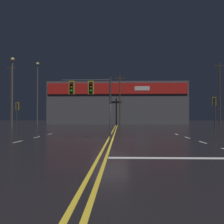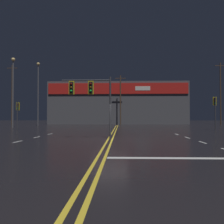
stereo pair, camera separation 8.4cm
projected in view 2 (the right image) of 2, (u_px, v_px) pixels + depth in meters
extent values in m
plane|color=black|center=(110.00, 139.00, 17.48)|extent=(200.00, 200.00, 0.00)
cube|color=gold|center=(108.00, 139.00, 17.49)|extent=(0.12, 60.00, 0.01)
cube|color=gold|center=(112.00, 139.00, 17.48)|extent=(0.12, 60.00, 0.01)
cube|color=silver|center=(18.00, 142.00, 15.90)|extent=(0.12, 1.40, 0.01)
cube|color=silver|center=(37.00, 137.00, 19.50)|extent=(0.12, 1.40, 0.01)
cube|color=silver|center=(50.00, 134.00, 23.10)|extent=(0.12, 1.40, 0.01)
cube|color=silver|center=(203.00, 142.00, 15.47)|extent=(0.12, 1.40, 0.01)
cube|color=silver|center=(187.00, 138.00, 19.07)|extent=(0.12, 1.40, 0.01)
cube|color=silver|center=(177.00, 134.00, 22.66)|extent=(0.12, 1.40, 0.01)
cylinder|color=#38383D|center=(110.00, 108.00, 18.25)|extent=(0.14, 0.14, 4.53)
cylinder|color=#38383D|center=(86.00, 80.00, 18.35)|extent=(3.57, 0.10, 0.10)
cube|color=black|center=(91.00, 88.00, 18.33)|extent=(0.28, 0.24, 0.84)
cube|color=gold|center=(91.00, 88.00, 18.33)|extent=(0.42, 0.08, 0.99)
sphere|color=#500705|center=(91.00, 84.00, 18.18)|extent=(0.17, 0.17, 0.17)
sphere|color=#543707|center=(91.00, 87.00, 18.17)|extent=(0.17, 0.17, 0.17)
sphere|color=green|center=(91.00, 91.00, 18.17)|extent=(0.17, 0.17, 0.17)
cube|color=black|center=(72.00, 88.00, 18.38)|extent=(0.28, 0.24, 0.84)
cube|color=gold|center=(72.00, 88.00, 18.38)|extent=(0.42, 0.08, 0.99)
sphere|color=#500705|center=(71.00, 84.00, 18.23)|extent=(0.17, 0.17, 0.17)
sphere|color=#543707|center=(71.00, 87.00, 18.23)|extent=(0.17, 0.17, 0.17)
sphere|color=green|center=(71.00, 91.00, 18.22)|extent=(0.17, 0.17, 0.17)
cylinder|color=#38383D|center=(17.00, 116.00, 30.91)|extent=(0.13, 0.13, 3.37)
cube|color=black|center=(18.00, 106.00, 31.12)|extent=(0.28, 0.24, 0.84)
cube|color=gold|center=(18.00, 106.00, 31.12)|extent=(0.42, 0.08, 0.99)
sphere|color=#500705|center=(17.00, 104.00, 30.96)|extent=(0.17, 0.17, 0.17)
sphere|color=#543707|center=(17.00, 106.00, 30.96)|extent=(0.17, 0.17, 0.17)
sphere|color=green|center=(17.00, 108.00, 30.95)|extent=(0.17, 0.17, 0.17)
cylinder|color=#38383D|center=(215.00, 114.00, 29.28)|extent=(0.13, 0.13, 3.93)
cube|color=black|center=(215.00, 101.00, 29.49)|extent=(0.28, 0.24, 0.84)
cube|color=gold|center=(215.00, 101.00, 29.49)|extent=(0.42, 0.08, 0.99)
sphere|color=#500705|center=(215.00, 99.00, 29.34)|extent=(0.17, 0.17, 0.17)
sphere|color=#543707|center=(215.00, 101.00, 29.33)|extent=(0.17, 0.17, 0.17)
sphere|color=green|center=(215.00, 103.00, 29.33)|extent=(0.17, 0.17, 0.17)
cylinder|color=#59595E|center=(13.00, 94.00, 37.22)|extent=(0.20, 0.20, 10.03)
sphere|color=#F9D17A|center=(13.00, 60.00, 37.33)|extent=(0.56, 0.56, 0.56)
cylinder|color=#59595E|center=(38.00, 95.00, 45.24)|extent=(0.20, 0.20, 11.08)
sphere|color=#F9D17A|center=(38.00, 64.00, 45.36)|extent=(0.56, 0.56, 0.56)
cube|color=#4C4C51|center=(118.00, 104.00, 58.82)|extent=(30.84, 10.00, 9.39)
cube|color=red|center=(118.00, 88.00, 53.79)|extent=(30.23, 0.20, 2.35)
cube|color=white|center=(143.00, 88.00, 53.53)|extent=(3.20, 0.16, 0.90)
cylinder|color=#4C3828|center=(12.00, 95.00, 52.77)|extent=(0.26, 0.26, 12.58)
cube|color=#4C3828|center=(12.00, 68.00, 52.89)|extent=(2.20, 0.12, 0.12)
cylinder|color=#4C3828|center=(120.00, 100.00, 51.90)|extent=(0.26, 0.26, 10.28)
cube|color=#4C3828|center=(120.00, 78.00, 51.99)|extent=(2.20, 0.12, 0.12)
cylinder|color=#4C3828|center=(220.00, 94.00, 51.16)|extent=(0.26, 0.26, 12.76)
cube|color=#4C3828|center=(220.00, 66.00, 51.27)|extent=(2.20, 0.12, 0.12)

